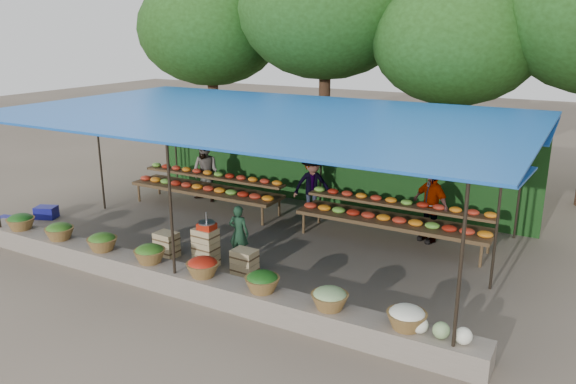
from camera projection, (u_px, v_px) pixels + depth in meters
The scene contains 16 objects.
ground at pixel (262, 241), 12.31m from camera, with size 60.00×60.00×0.00m, color brown.
stone_curb at pixel (181, 280), 9.95m from camera, with size 10.60×0.55×0.40m, color #71675A.
stall_canopy at pixel (262, 119), 11.61m from camera, with size 10.80×6.60×2.82m.
produce_baskets at pixel (175, 260), 9.89m from camera, with size 8.98×0.58×0.34m.
netting_backdrop at pixel (325, 158), 14.60m from camera, with size 10.60×0.06×2.50m, color #204F1C.
tree_row at pixel (388, 20), 15.85m from camera, with size 16.51×5.50×7.12m.
fruit_table_left at pixel (207, 185), 14.44m from camera, with size 4.21×0.95×0.93m.
fruit_table_right at pixel (394, 216), 12.10m from camera, with size 4.21×0.95×0.93m.
crate_counter at pixel (205, 251), 10.97m from camera, with size 2.36×0.36×0.77m.
weighing_scale at pixel (207, 225), 10.79m from camera, with size 0.33×0.33×0.35m.
vendor_seated at pixel (239, 233), 11.16m from camera, with size 0.42×0.28×1.15m, color #1B3C26.
customer_left at pixel (206, 172), 14.96m from camera, with size 0.78×0.61×1.61m, color slate.
customer_mid at pixel (312, 185), 13.94m from camera, with size 0.97×0.56×1.50m, color slate.
customer_right at pixel (430, 205), 12.11m from camera, with size 0.97×0.40×1.65m, color slate.
blue_crate_front at pixel (7, 225), 12.83m from camera, with size 0.56×0.40×0.33m, color navy.
blue_crate_back at pixel (46, 212), 13.78m from camera, with size 0.49×0.35×0.29m, color navy.
Camera 1 is at (6.09, -9.78, 4.51)m, focal length 35.00 mm.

